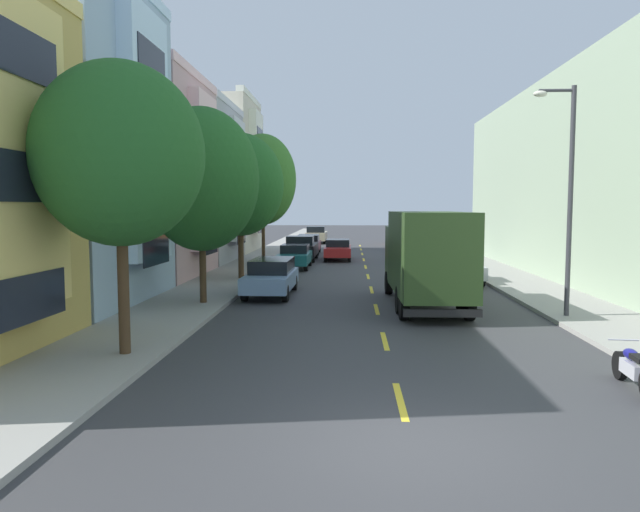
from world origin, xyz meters
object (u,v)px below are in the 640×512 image
object	(u,v)px
street_tree_nearest	(120,155)
street_tree_third	(240,185)
delivery_box_truck	(426,254)
parked_suv_navy	(432,248)
parked_suv_orange	(404,234)
parked_motorcycle	(634,369)
parked_sedan_silver	(459,267)
parked_sedan_forest	(416,243)
street_tree_second	(201,179)
street_tree_farthest	(263,180)
parked_pickup_black	(301,248)
parked_sedan_teal	(295,256)
parked_wagon_sky	(271,276)
parked_pickup_champagne	(316,235)
street_lamp	(566,185)
parked_wagon_burgundy	(308,244)
moving_red_sedan	(338,249)

from	to	relation	value
street_tree_nearest	street_tree_third	bearing A→B (deg)	90.00
delivery_box_truck	parked_suv_navy	bearing A→B (deg)	81.26
parked_suv_orange	parked_motorcycle	world-z (taller)	parked_suv_orange
parked_suv_navy	parked_sedan_silver	xyz separation A→B (m)	(-0.10, -10.00, -0.24)
parked_sedan_forest	parked_suv_navy	bearing A→B (deg)	-89.61
street_tree_second	delivery_box_truck	bearing A→B (deg)	1.24
street_tree_farthest	parked_suv_navy	xyz separation A→B (m)	(10.86, 2.26, -4.40)
parked_pickup_black	street_tree_nearest	bearing A→B (deg)	-94.52
street_tree_farthest	parked_suv_navy	distance (m)	11.94
parked_sedan_teal	parked_wagon_sky	bearing A→B (deg)	-89.81
street_tree_nearest	parked_sedan_teal	size ratio (longest dim) A/B	1.54
parked_sedan_teal	parked_pickup_champagne	distance (m)	24.73
parked_sedan_teal	parked_sedan_forest	size ratio (longest dim) A/B	0.99
street_tree_second	parked_suv_orange	world-z (taller)	street_tree_second
street_tree_farthest	parked_suv_orange	xyz separation A→B (m)	(10.85, 22.09, -4.40)
parked_sedan_silver	street_lamp	bearing A→B (deg)	-80.44
delivery_box_truck	parked_sedan_forest	distance (m)	26.67
parked_wagon_burgundy	parked_sedan_forest	distance (m)	8.89
parked_wagon_sky	parked_pickup_black	distance (m)	16.03
street_tree_third	parked_pickup_black	size ratio (longest dim) A/B	1.35
parked_motorcycle	parked_wagon_sky	bearing A→B (deg)	126.20
parked_sedan_silver	parked_pickup_champagne	distance (m)	32.20
street_lamp	moving_red_sedan	world-z (taller)	street_lamp
street_tree_second	parked_sedan_forest	size ratio (longest dim) A/B	1.58
parked_sedan_teal	moving_red_sedan	bearing A→B (deg)	66.41
parked_pickup_champagne	moving_red_sedan	bearing A→B (deg)	-82.25
street_tree_nearest	parked_sedan_forest	world-z (taller)	street_tree_nearest
street_tree_third	parked_sedan_forest	size ratio (longest dim) A/B	1.58
parked_wagon_sky	parked_motorcycle	distance (m)	15.23
parked_motorcycle	parked_sedan_forest	bearing A→B (deg)	90.56
street_tree_second	street_tree_third	world-z (taller)	street_tree_third
parked_sedan_teal	parked_suv_orange	world-z (taller)	parked_suv_orange
parked_sedan_forest	parked_pickup_champagne	bearing A→B (deg)	126.80
parked_pickup_champagne	parked_motorcycle	bearing A→B (deg)	-79.19
parked_sedan_forest	parked_suv_navy	distance (m)	9.24
parked_wagon_burgundy	street_tree_second	bearing A→B (deg)	-95.00
delivery_box_truck	parked_pickup_black	world-z (taller)	delivery_box_truck
delivery_box_truck	parked_suv_orange	distance (m)	37.21
parked_sedan_silver	street_tree_second	bearing A→B (deg)	-145.30
parked_suv_orange	parked_motorcycle	size ratio (longest dim) A/B	2.35
street_tree_second	parked_sedan_silver	distance (m)	13.67
parked_wagon_sky	parked_suv_orange	world-z (taller)	parked_suv_orange
moving_red_sedan	parked_wagon_sky	bearing A→B (deg)	-98.41
street_tree_third	delivery_box_truck	size ratio (longest dim) A/B	0.91
parked_sedan_forest	street_lamp	bearing A→B (deg)	-86.89
parked_wagon_burgundy	parked_sedan_silver	xyz separation A→B (m)	(8.61, -17.16, -0.05)
street_tree_nearest	parked_motorcycle	world-z (taller)	street_tree_nearest
street_tree_nearest	street_tree_second	bearing A→B (deg)	90.00
delivery_box_truck	parked_pickup_black	xyz separation A→B (m)	(-6.11, 18.72, -1.14)
parked_suv_navy	parked_wagon_sky	size ratio (longest dim) A/B	1.02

